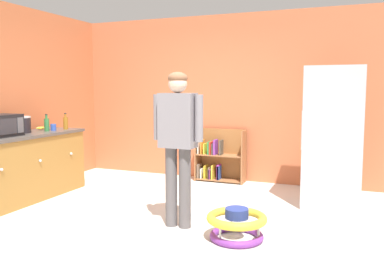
# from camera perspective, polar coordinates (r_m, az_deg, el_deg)

# --- Properties ---
(ground_plane) EXTENTS (12.00, 12.00, 0.00)m
(ground_plane) POSITION_cam_1_polar(r_m,az_deg,el_deg) (4.73, -3.43, -12.39)
(ground_plane) COLOR beige
(ground_plane) RESTS_ON ground
(back_wall) EXTENTS (5.20, 0.06, 2.70)m
(back_wall) POSITION_cam_1_polar(r_m,az_deg,el_deg) (6.67, 5.06, 4.78)
(back_wall) COLOR #C66841
(back_wall) RESTS_ON ground
(left_side_wall) EXTENTS (0.06, 2.99, 2.70)m
(left_side_wall) POSITION_cam_1_polar(r_m,az_deg,el_deg) (6.66, -21.39, 4.39)
(left_side_wall) COLOR #C6683E
(left_side_wall) RESTS_ON ground
(kitchen_counter) EXTENTS (0.65, 1.93, 0.90)m
(kitchen_counter) POSITION_cam_1_polar(r_m,az_deg,el_deg) (5.92, -22.86, -4.58)
(kitchen_counter) COLOR olive
(kitchen_counter) RESTS_ON ground
(refrigerator) EXTENTS (0.73, 0.68, 1.78)m
(refrigerator) POSITION_cam_1_polar(r_m,az_deg,el_deg) (5.43, 19.30, -0.69)
(refrigerator) COLOR #B7BABF
(refrigerator) RESTS_ON ground
(bookshelf) EXTENTS (0.80, 0.28, 0.85)m
(bookshelf) POSITION_cam_1_polar(r_m,az_deg,el_deg) (6.62, 3.68, -3.76)
(bookshelf) COLOR #99623A
(bookshelf) RESTS_ON ground
(standing_person) EXTENTS (0.57, 0.22, 1.68)m
(standing_person) POSITION_cam_1_polar(r_m,az_deg,el_deg) (4.32, -2.01, -0.39)
(standing_person) COLOR #585355
(standing_person) RESTS_ON ground
(baby_walker) EXTENTS (0.60, 0.60, 0.32)m
(baby_walker) POSITION_cam_1_polar(r_m,az_deg,el_deg) (4.15, 6.32, -12.80)
(baby_walker) COLOR #783396
(baby_walker) RESTS_ON ground
(crock_pot) EXTENTS (0.25, 0.25, 0.26)m
(crock_pot) POSITION_cam_1_polar(r_m,az_deg,el_deg) (5.98, -22.93, 0.97)
(crock_pot) COLOR black
(crock_pot) RESTS_ON kitchen_counter
(banana_bunch) EXTENTS (0.12, 0.16, 0.04)m
(banana_bunch) POSITION_cam_1_polar(r_m,az_deg,el_deg) (6.34, -20.47, 0.54)
(banana_bunch) COLOR #DBC843
(banana_bunch) RESTS_ON kitchen_counter
(green_glass_bottle) EXTENTS (0.07, 0.07, 0.25)m
(green_glass_bottle) POSITION_cam_1_polar(r_m,az_deg,el_deg) (6.10, -19.83, 1.03)
(green_glass_bottle) COLOR #33753D
(green_glass_bottle) RESTS_ON kitchen_counter
(amber_bottle) EXTENTS (0.07, 0.07, 0.25)m
(amber_bottle) POSITION_cam_1_polar(r_m,az_deg,el_deg) (6.30, -17.41, 1.26)
(amber_bottle) COLOR #9E661E
(amber_bottle) RESTS_ON kitchen_counter
(blue_cup) EXTENTS (0.08, 0.08, 0.09)m
(blue_cup) POSITION_cam_1_polar(r_m,az_deg,el_deg) (6.18, -18.98, 0.64)
(blue_cup) COLOR blue
(blue_cup) RESTS_ON kitchen_counter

